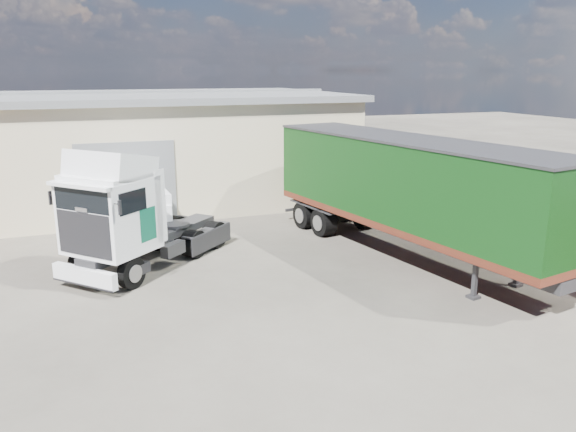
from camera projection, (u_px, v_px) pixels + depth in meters
name	position (u px, v px, depth m)	size (l,w,h in m)	color
ground	(239.00, 312.00, 15.36)	(120.00, 120.00, 0.00)	#282620
warehouse	(30.00, 150.00, 27.18)	(30.60, 12.60, 5.42)	#B7B08D
brick_boundary_wall	(457.00, 193.00, 24.36)	(0.35, 26.00, 2.50)	maroon
tractor_unit	(129.00, 220.00, 18.03)	(6.06, 5.86, 4.17)	black
box_trailer	(405.00, 185.00, 19.54)	(4.94, 12.89, 4.19)	#2D2D30
panel_van	(135.00, 210.00, 22.16)	(2.26, 5.15, 2.07)	black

